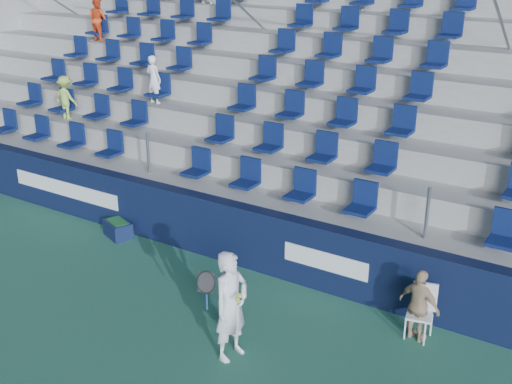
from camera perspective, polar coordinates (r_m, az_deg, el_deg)
ground at (r=10.14m, az=-9.79°, el=-13.69°), size 70.00×70.00×0.00m
sponsor_wall at (r=12.00m, az=0.10°, el=-4.21°), size 24.00×0.32×1.20m
grandstand at (r=15.80m, az=10.13°, el=7.66°), size 24.00×8.17×6.63m
tennis_player at (r=9.44m, az=-2.24°, el=-10.06°), size 0.69×0.67×1.71m
line_judge_chair at (r=10.41m, az=14.53°, el=-9.85°), size 0.47×0.48×0.88m
line_judge at (r=10.24m, az=14.32°, el=-9.77°), size 0.75×0.45×1.19m
ball_bin at (r=13.74m, az=-12.17°, el=-3.16°), size 0.73×0.61×0.35m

